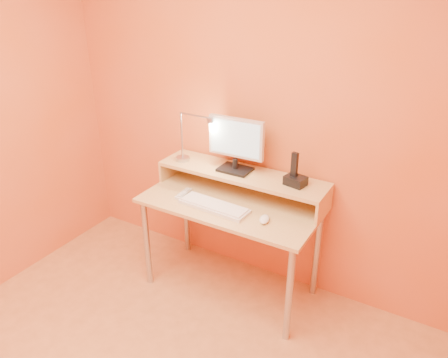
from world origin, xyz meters
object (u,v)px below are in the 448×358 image
Objects in this scene: monitor_panel at (236,138)px; remote_control at (184,194)px; phone_dock at (295,181)px; keyboard at (214,206)px; mouse at (264,219)px; lamp_base at (183,159)px.

monitor_panel reaches higher than remote_control.
phone_dock is 0.55m from keyboard.
mouse is 0.64m from remote_control.
lamp_base is at bearing 121.84° from remote_control.
remote_control is at bearing 162.88° from mouse.
lamp_base is 0.82m from mouse.
remote_control is at bearing 173.15° from keyboard.
mouse is (0.36, 0.01, 0.01)m from keyboard.
monitor_panel is 0.48m from lamp_base.
remote_control is at bearing -55.13° from lamp_base.
remote_control is at bearing -141.45° from monitor_panel.
lamp_base is at bearing 149.44° from mouse.
monitor_panel is at bearing 92.35° from keyboard.
mouse is (0.77, -0.24, -0.15)m from lamp_base.
mouse is at bearing -17.09° from lamp_base.
monitor_panel is 0.83× the size of keyboard.
lamp_base reaches higher than remote_control.
phone_dock is at bearing 34.79° from keyboard.
keyboard is (-0.00, -0.28, -0.39)m from monitor_panel.
phone_dock reaches higher than remote_control.
monitor_panel reaches higher than phone_dock.
phone_dock is at bearing 14.47° from remote_control.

